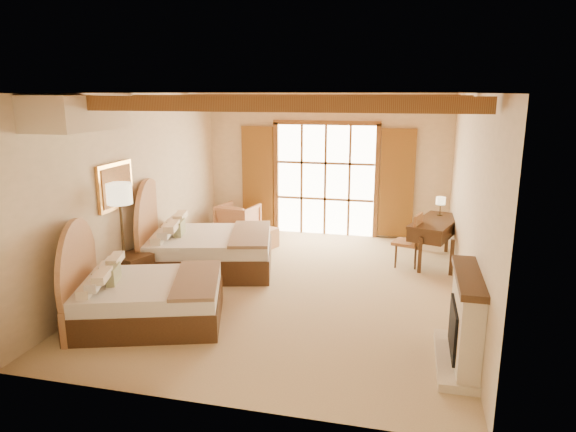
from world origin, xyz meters
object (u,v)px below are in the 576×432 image
(nightstand, at_px, (133,272))
(armchair, at_px, (238,220))
(bed_far, at_px, (201,246))
(bed_near, at_px, (139,294))
(desk, at_px, (435,239))

(nightstand, bearing_deg, armchair, 98.81)
(armchair, bearing_deg, nightstand, 90.27)
(armchair, bearing_deg, bed_far, 101.79)
(nightstand, xyz_separation_m, armchair, (0.62, 3.52, 0.07))
(bed_far, xyz_separation_m, nightstand, (-0.68, -1.22, -0.15))
(bed_near, relative_size, armchair, 2.97)
(bed_far, bearing_deg, armchair, 77.27)
(bed_near, relative_size, bed_far, 0.93)
(nightstand, height_order, desk, desk)
(bed_near, bearing_deg, bed_far, 72.36)
(bed_far, bearing_deg, bed_near, -103.88)
(bed_far, distance_m, nightstand, 1.40)
(bed_far, bearing_deg, desk, 5.06)
(bed_near, height_order, bed_far, bed_far)
(bed_far, relative_size, desk, 1.58)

